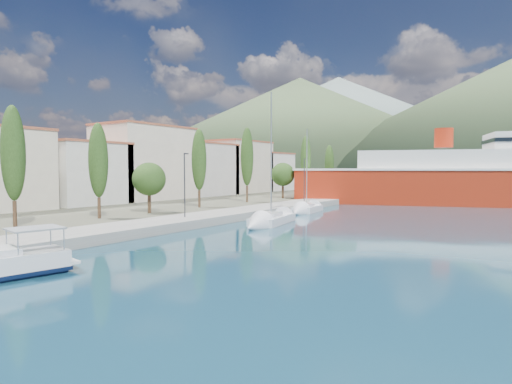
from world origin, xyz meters
The scene contains 9 objects.
ground centered at (0.00, 120.00, 0.00)m, with size 1400.00×1400.00×0.00m, color #14394C.
quay centered at (-9.00, 26.00, 0.40)m, with size 5.00×88.00×0.80m, color gray.
land_strip centered at (-47.00, 36.00, 0.35)m, with size 70.00×148.00×0.70m, color #565644.
town_buildings centered at (-32.00, 36.91, 5.57)m, with size 9.20×69.20×11.30m.
tree_row centered at (-15.53, 32.09, 5.76)m, with size 3.74×61.77×10.54m.
lamp_posts centered at (-9.00, 16.17, 4.08)m, with size 0.15×46.93×6.06m.
sailboat_near centered at (-2.50, 19.06, 0.33)m, with size 4.28×9.86×13.75m.
sailboat_mid centered at (-5.08, 31.78, 0.32)m, with size 3.54×7.92×11.25m.
ferry centered at (14.54, 59.86, 3.75)m, with size 63.03×31.51×12.31m.
Camera 1 is at (19.00, -14.37, 5.29)m, focal length 30.00 mm.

